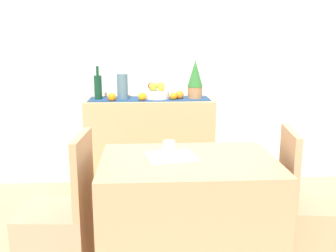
{
  "coord_description": "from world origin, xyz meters",
  "views": [
    {
      "loc": [
        -0.29,
        -2.64,
        1.43
      ],
      "look_at": [
        -0.1,
        0.36,
        0.75
      ],
      "focal_mm": 41.3,
      "sensor_mm": 36.0,
      "label": 1
    }
  ],
  "objects_px": {
    "sideboard_console": "(150,145)",
    "coffee_cup": "(169,147)",
    "open_book": "(171,156)",
    "ceramic_vase": "(122,87)",
    "chair_by_corner": "(311,229)",
    "wine_bottle": "(98,87)",
    "dining_table": "(188,217)",
    "potted_plant": "(195,79)",
    "chair_near_window": "(59,237)",
    "fruit_bowl": "(157,94)"
  },
  "relations": [
    {
      "from": "sideboard_console",
      "to": "potted_plant",
      "type": "xyz_separation_m",
      "value": [
        0.42,
        0.0,
        0.63
      ]
    },
    {
      "from": "open_book",
      "to": "coffee_cup",
      "type": "bearing_deg",
      "value": 83.03
    },
    {
      "from": "dining_table",
      "to": "wine_bottle",
      "type": "bearing_deg",
      "value": 115.94
    },
    {
      "from": "open_book",
      "to": "chair_by_corner",
      "type": "height_order",
      "value": "chair_by_corner"
    },
    {
      "from": "chair_by_corner",
      "to": "fruit_bowl",
      "type": "bearing_deg",
      "value": 123.35
    },
    {
      "from": "sideboard_console",
      "to": "coffee_cup",
      "type": "relative_size",
      "value": 14.62
    },
    {
      "from": "fruit_bowl",
      "to": "dining_table",
      "type": "xyz_separation_m",
      "value": [
        0.14,
        -1.4,
        -0.56
      ]
    },
    {
      "from": "ceramic_vase",
      "to": "open_book",
      "type": "height_order",
      "value": "ceramic_vase"
    },
    {
      "from": "wine_bottle",
      "to": "chair_near_window",
      "type": "distance_m",
      "value": 1.58
    },
    {
      "from": "ceramic_vase",
      "to": "coffee_cup",
      "type": "bearing_deg",
      "value": -74.71
    },
    {
      "from": "sideboard_console",
      "to": "chair_by_corner",
      "type": "distance_m",
      "value": 1.72
    },
    {
      "from": "open_book",
      "to": "coffee_cup",
      "type": "distance_m",
      "value": 0.09
    },
    {
      "from": "dining_table",
      "to": "coffee_cup",
      "type": "xyz_separation_m",
      "value": [
        -0.11,
        0.12,
        0.41
      ]
    },
    {
      "from": "coffee_cup",
      "to": "chair_by_corner",
      "type": "xyz_separation_m",
      "value": [
        0.89,
        -0.12,
        -0.51
      ]
    },
    {
      "from": "chair_near_window",
      "to": "potted_plant",
      "type": "bearing_deg",
      "value": 54.52
    },
    {
      "from": "ceramic_vase",
      "to": "chair_by_corner",
      "type": "distance_m",
      "value": 2.0
    },
    {
      "from": "open_book",
      "to": "ceramic_vase",
      "type": "bearing_deg",
      "value": 94.26
    },
    {
      "from": "sideboard_console",
      "to": "wine_bottle",
      "type": "height_order",
      "value": "wine_bottle"
    },
    {
      "from": "coffee_cup",
      "to": "potted_plant",
      "type": "bearing_deg",
      "value": 75.8
    },
    {
      "from": "open_book",
      "to": "coffee_cup",
      "type": "relative_size",
      "value": 3.46
    },
    {
      "from": "wine_bottle",
      "to": "open_book",
      "type": "distance_m",
      "value": 1.5
    },
    {
      "from": "coffee_cup",
      "to": "fruit_bowl",
      "type": "bearing_deg",
      "value": 91.29
    },
    {
      "from": "sideboard_console",
      "to": "coffee_cup",
      "type": "height_order",
      "value": "sideboard_console"
    },
    {
      "from": "fruit_bowl",
      "to": "chair_by_corner",
      "type": "relative_size",
      "value": 0.25
    },
    {
      "from": "fruit_bowl",
      "to": "chair_by_corner",
      "type": "height_order",
      "value": "fruit_bowl"
    },
    {
      "from": "wine_bottle",
      "to": "chair_by_corner",
      "type": "height_order",
      "value": "wine_bottle"
    },
    {
      "from": "potted_plant",
      "to": "chair_by_corner",
      "type": "height_order",
      "value": "potted_plant"
    },
    {
      "from": "sideboard_console",
      "to": "coffee_cup",
      "type": "xyz_separation_m",
      "value": [
        0.1,
        -1.28,
        0.34
      ]
    },
    {
      "from": "ceramic_vase",
      "to": "open_book",
      "type": "bearing_deg",
      "value": -75.43
    },
    {
      "from": "ceramic_vase",
      "to": "coffee_cup",
      "type": "distance_m",
      "value": 1.34
    },
    {
      "from": "sideboard_console",
      "to": "ceramic_vase",
      "type": "height_order",
      "value": "ceramic_vase"
    },
    {
      "from": "ceramic_vase",
      "to": "chair_near_window",
      "type": "bearing_deg",
      "value": -103.07
    },
    {
      "from": "fruit_bowl",
      "to": "potted_plant",
      "type": "bearing_deg",
      "value": 0.0
    },
    {
      "from": "ceramic_vase",
      "to": "chair_near_window",
      "type": "distance_m",
      "value": 1.61
    },
    {
      "from": "potted_plant",
      "to": "chair_near_window",
      "type": "xyz_separation_m",
      "value": [
        -1.0,
        -1.4,
        -0.8
      ]
    },
    {
      "from": "fruit_bowl",
      "to": "coffee_cup",
      "type": "relative_size",
      "value": 2.75
    },
    {
      "from": "sideboard_console",
      "to": "chair_near_window",
      "type": "xyz_separation_m",
      "value": [
        -0.57,
        -1.4,
        -0.18
      ]
    },
    {
      "from": "fruit_bowl",
      "to": "chair_by_corner",
      "type": "bearing_deg",
      "value": -56.65
    },
    {
      "from": "dining_table",
      "to": "open_book",
      "type": "height_order",
      "value": "open_book"
    },
    {
      "from": "coffee_cup",
      "to": "chair_near_window",
      "type": "relative_size",
      "value": 0.09
    },
    {
      "from": "chair_by_corner",
      "to": "open_book",
      "type": "bearing_deg",
      "value": 177.85
    },
    {
      "from": "wine_bottle",
      "to": "ceramic_vase",
      "type": "relative_size",
      "value": 1.3
    },
    {
      "from": "ceramic_vase",
      "to": "fruit_bowl",
      "type": "bearing_deg",
      "value": 0.0
    },
    {
      "from": "potted_plant",
      "to": "open_book",
      "type": "height_order",
      "value": "potted_plant"
    },
    {
      "from": "ceramic_vase",
      "to": "dining_table",
      "type": "distance_m",
      "value": 1.6
    },
    {
      "from": "wine_bottle",
      "to": "ceramic_vase",
      "type": "height_order",
      "value": "wine_bottle"
    },
    {
      "from": "potted_plant",
      "to": "coffee_cup",
      "type": "relative_size",
      "value": 4.44
    },
    {
      "from": "sideboard_console",
      "to": "dining_table",
      "type": "height_order",
      "value": "sideboard_console"
    },
    {
      "from": "coffee_cup",
      "to": "chair_by_corner",
      "type": "relative_size",
      "value": 0.09
    },
    {
      "from": "dining_table",
      "to": "chair_by_corner",
      "type": "bearing_deg",
      "value": 0.17
    }
  ]
}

